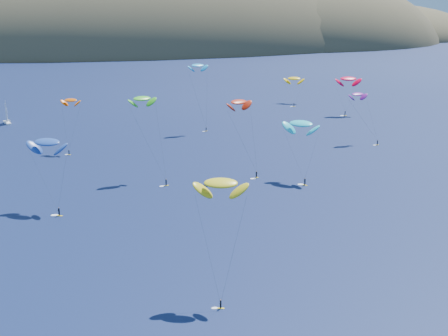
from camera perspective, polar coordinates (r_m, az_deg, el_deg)
The scene contains 12 objects.
island at distance 646.69m, azimuth -6.45°, elevation 10.30°, with size 730.00×300.00×210.00m.
sailboat at distance 277.99m, azimuth -19.22°, elevation 4.03°, with size 8.31×7.29×9.95m.
kitesurfer_1 at distance 222.46m, azimuth -13.85°, elevation 6.03°, with size 7.65×9.55×19.76m.
kitesurfer_2 at distance 112.44m, azimuth -0.29°, elevation -1.40°, with size 10.40×10.61×24.11m.
kitesurfer_3 at distance 186.18m, azimuth -7.49°, elevation 6.30°, with size 9.91×14.79×26.12m.
kitesurfer_4 at distance 247.05m, azimuth -2.41°, elevation 9.35°, with size 8.62×6.20×28.09m.
kitesurfer_5 at distance 185.47m, azimuth 7.06°, elevation 4.05°, with size 11.50×13.93×19.75m.
kitesurfer_6 at distance 234.35m, azimuth 12.14°, elevation 6.60°, with size 9.81×9.92×19.75m.
kitesurfer_8 at distance 285.56m, azimuth 11.30°, elevation 8.01°, with size 12.01×7.03×19.17m.
kitesurfer_9 at distance 187.40m, azimuth 1.38°, elevation 6.04°, with size 9.70×10.22×24.79m.
kitesurfer_10 at distance 165.64m, azimuth -15.88°, elevation 2.28°, with size 11.86×13.58×20.31m.
kitesurfer_11 at distance 312.36m, azimuth 6.43°, elevation 8.14°, with size 10.67×16.14×14.55m.
Camera 1 is at (-53.11, -74.24, 55.59)m, focal length 50.00 mm.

